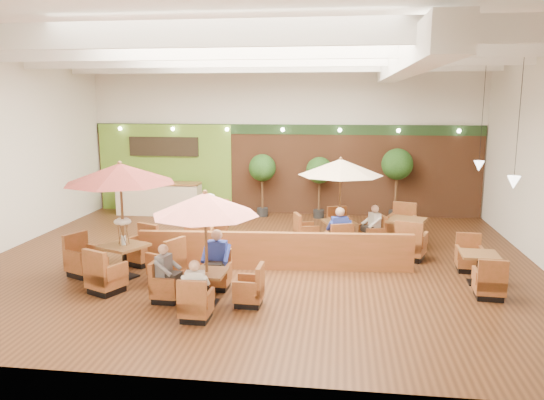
% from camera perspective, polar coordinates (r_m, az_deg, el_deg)
% --- Properties ---
extents(room, '(14.04, 14.00, 5.52)m').
position_cam_1_polar(room, '(14.31, 0.17, 8.94)').
color(room, '#381E0F').
rests_on(room, ground).
extents(service_counter, '(3.00, 0.75, 1.18)m').
position_cam_1_polar(service_counter, '(19.50, -12.03, 0.14)').
color(service_counter, beige).
rests_on(service_counter, ground).
extents(booth_divider, '(6.65, 0.65, 0.92)m').
position_cam_1_polar(booth_divider, '(12.92, 0.32, -5.50)').
color(booth_divider, brown).
rests_on(booth_divider, ground).
extents(table_0, '(2.86, 2.86, 2.73)m').
position_cam_1_polar(table_0, '(12.47, -15.89, 0.01)').
color(table_0, brown).
rests_on(table_0, ground).
extents(table_1, '(2.27, 2.27, 2.34)m').
position_cam_1_polar(table_1, '(10.56, -7.14, -2.79)').
color(table_1, brown).
rests_on(table_1, ground).
extents(table_2, '(2.62, 2.62, 2.54)m').
position_cam_1_polar(table_2, '(14.76, 7.35, 1.53)').
color(table_2, brown).
rests_on(table_2, ground).
extents(table_3, '(1.04, 2.85, 1.61)m').
position_cam_1_polar(table_3, '(15.33, -6.80, -2.81)').
color(table_3, brown).
rests_on(table_3, ground).
extents(table_4, '(0.85, 2.41, 0.89)m').
position_cam_1_polar(table_4, '(12.82, 21.32, -6.93)').
color(table_4, brown).
rests_on(table_4, ground).
extents(table_5, '(1.22, 3.01, 1.06)m').
position_cam_1_polar(table_5, '(15.18, 14.20, -3.60)').
color(table_5, brown).
rests_on(table_5, ground).
extents(topiary_0, '(0.95, 0.95, 2.22)m').
position_cam_1_polar(topiary_0, '(18.63, -1.05, 3.22)').
color(topiary_0, black).
rests_on(topiary_0, ground).
extents(topiary_1, '(0.92, 0.92, 2.15)m').
position_cam_1_polar(topiary_1, '(18.45, 5.12, 2.94)').
color(topiary_1, black).
rests_on(topiary_1, ground).
extents(topiary_2, '(1.06, 1.06, 2.47)m').
position_cam_1_polar(topiary_2, '(18.50, 13.30, 3.47)').
color(topiary_2, black).
rests_on(topiary_2, ground).
extents(diner_0, '(0.37, 0.31, 0.72)m').
position_cam_1_polar(diner_0, '(10.02, -8.25, -8.82)').
color(diner_0, silver).
rests_on(diner_0, ground).
extents(diner_1, '(0.42, 0.33, 0.86)m').
position_cam_1_polar(diner_1, '(11.57, -5.98, -5.83)').
color(diner_1, '#23359A').
rests_on(diner_1, ground).
extents(diner_2, '(0.34, 0.39, 0.74)m').
position_cam_1_polar(diner_2, '(11.03, -11.34, -7.05)').
color(diner_2, slate).
rests_on(diner_2, ground).
extents(diner_3, '(0.46, 0.41, 0.86)m').
position_cam_1_polar(diner_3, '(14.04, 7.24, -2.92)').
color(diner_3, '#23359A').
rests_on(diner_3, ground).
extents(diner_4, '(0.40, 0.42, 0.76)m').
position_cam_1_polar(diner_4, '(14.98, 10.81, -2.32)').
color(diner_4, silver).
rests_on(diner_4, ground).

